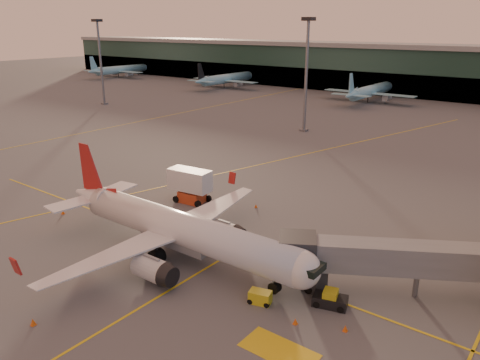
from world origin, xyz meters
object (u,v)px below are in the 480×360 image
Objects in this scene: catering_truck at (190,184)px; pushback_tug at (330,300)px; main_airplane at (177,229)px; gpu_cart at (260,297)px.

catering_truck is 1.90× the size of pushback_tug.
catering_truck is at bearing 127.92° from main_airplane.
main_airplane is at bearing 156.11° from gpu_cart.
main_airplane is 12.54m from gpu_cart.
pushback_tug reaches higher than gpu_cart.
pushback_tug is (5.26, 3.41, 0.06)m from gpu_cart.
catering_truck is at bearing 131.02° from gpu_cart.
gpu_cart is at bearing -40.19° from catering_truck.
main_airplane reaches higher than gpu_cart.
catering_truck is (-10.43, 13.18, -0.68)m from main_airplane.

